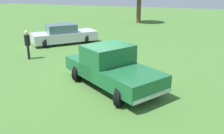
# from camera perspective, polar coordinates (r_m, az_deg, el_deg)

# --- Properties ---
(ground_plane) EXTENTS (80.00, 80.00, 0.00)m
(ground_plane) POSITION_cam_1_polar(r_m,az_deg,el_deg) (11.53, -2.88, -2.39)
(ground_plane) COLOR #477533
(pickup_truck) EXTENTS (4.32, 5.07, 1.79)m
(pickup_truck) POSITION_cam_1_polar(r_m,az_deg,el_deg) (10.21, -0.42, 0.29)
(pickup_truck) COLOR black
(pickup_truck) RESTS_ON ground_plane
(sedan_near) EXTENTS (4.64, 4.60, 1.47)m
(sedan_near) POSITION_cam_1_polar(r_m,az_deg,el_deg) (18.54, -11.40, 7.61)
(sedan_near) COLOR black
(sedan_near) RESTS_ON ground_plane
(person_bystander) EXTENTS (0.45, 0.45, 1.71)m
(person_bystander) POSITION_cam_1_polar(r_m,az_deg,el_deg) (14.98, -19.51, 5.39)
(person_bystander) COLOR black
(person_bystander) RESTS_ON ground_plane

